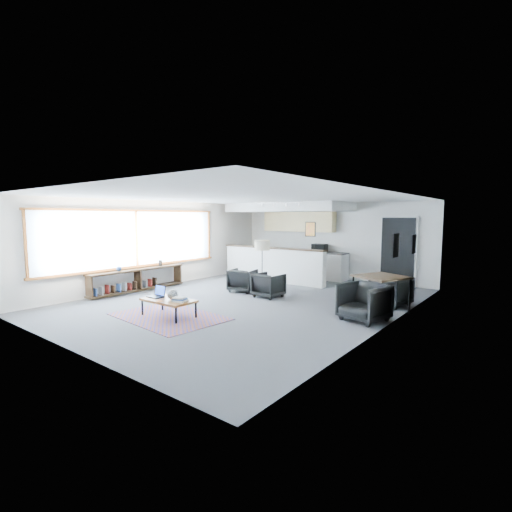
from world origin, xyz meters
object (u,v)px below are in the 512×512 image
Objects in this scene: ceramic_pot at (172,294)px; floor_lamp at (262,247)px; book_stack at (180,299)px; armchair_left at (243,279)px; laptop at (158,294)px; dining_chair_far at (391,292)px; dining_table at (381,279)px; dining_chair_near at (364,303)px; armchair_right at (269,284)px; coffee_table at (169,301)px; microwave at (320,247)px.

floor_lamp reaches higher than ceramic_pot.
book_stack is 0.49× the size of armchair_left.
laptop reaches higher than book_stack.
dining_chair_far is (3.29, 3.93, -0.16)m from ceramic_pot.
dining_table reaches higher than dining_chair_near.
book_stack is 4.98m from dining_chair_far.
armchair_left is 1.04m from armchair_right.
laptop is 1.54× the size of ceramic_pot.
armchair_left reaches higher than laptop.
dining_chair_far is (3.38, 3.96, -0.02)m from coffee_table.
laptop is at bearing 74.01° from armchair_right.
ceramic_pot is at bearing -89.40° from floor_lamp.
dining_chair_far is (2.86, 1.07, -0.02)m from armchair_right.
coffee_table is 6.44m from microwave.
book_stack is 4.44m from dining_table.
armchair_left is 3.97m from dining_chair_near.
dining_chair_near reaches higher than laptop.
armchair_left is at bearing -163.30° from floor_lamp.
armchair_left is 1.11m from floor_lamp.
ceramic_pot is (0.09, 0.03, 0.14)m from coffee_table.
floor_lamp is 3.37m from dining_table.
coffee_table is at bearing -93.74° from microwave.
laptop is 3.04m from armchair_left.
floor_lamp is 3.58m from dining_chair_near.
laptop is 0.47m from ceramic_pot.
ceramic_pot is at bearing 2.29° from laptop.
ceramic_pot is at bearing -132.18° from dining_chair_near.
armchair_left reaches higher than dining_chair_far.
book_stack is 0.48× the size of dining_chair_near.
dining_chair_near reaches higher than coffee_table.
laptop is 6.43m from microwave.
ceramic_pot reaches higher than book_stack.
floor_lamp is 3.18m from microwave.
dining_table is 1.89× the size of dining_chair_far.
dining_table is (3.76, 3.23, 0.28)m from laptop.
dining_table is at bearing 44.24° from ceramic_pot.
microwave is (0.07, 3.18, -0.19)m from floor_lamp.
book_stack is at bearing 90.18° from armchair_left.
book_stack is 0.70× the size of microwave.
floor_lamp reaches higher than dining_chair_near.
dining_table is 2.57× the size of microwave.
book_stack is (0.26, -0.02, -0.07)m from ceramic_pot.
dining_table reaches higher than book_stack.
laptop is 0.69× the size of microwave.
coffee_table is 0.80× the size of floor_lamp.
armchair_left reaches higher than armchair_right.
dining_chair_near is at bearing 169.00° from armchair_right.
armchair_left is at bearing -103.43° from microwave.
book_stack is 0.27× the size of dining_table.
dining_chair_near is at bearing -15.92° from floor_lamp.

